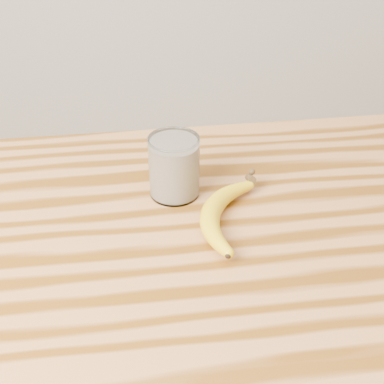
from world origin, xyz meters
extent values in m
cube|color=#B57640|center=(0.00, 0.00, 0.88)|extent=(1.20, 0.80, 0.04)
cylinder|color=brown|center=(-0.54, 0.34, 0.43)|extent=(0.06, 0.06, 0.86)
cylinder|color=white|center=(-0.15, 0.15, 0.96)|extent=(0.09, 0.09, 0.11)
torus|color=white|center=(-0.15, 0.15, 1.01)|extent=(0.09, 0.09, 0.00)
cylinder|color=#F5E5C6|center=(-0.15, 0.15, 0.95)|extent=(0.08, 0.08, 0.10)
camera|label=1|loc=(-0.23, -0.65, 1.46)|focal=50.00mm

